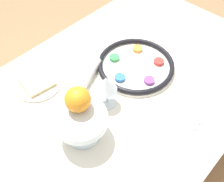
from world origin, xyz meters
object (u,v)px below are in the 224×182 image
object	(u,v)px
wine_glass	(106,85)
fruit_stand	(81,121)
seder_plate	(136,65)
napkin_roll	(87,75)
orange_fruit	(78,99)
bread_plate	(38,83)

from	to	relation	value
wine_glass	fruit_stand	bearing A→B (deg)	13.27
seder_plate	napkin_roll	bearing A→B (deg)	-28.28
wine_glass	orange_fruit	size ratio (longest dim) A/B	1.66
bread_plate	wine_glass	bearing A→B (deg)	115.64
fruit_stand	orange_fruit	bearing A→B (deg)	-126.23
fruit_stand	orange_fruit	size ratio (longest dim) A/B	2.09
wine_glass	fruit_stand	size ratio (longest dim) A/B	0.80
orange_fruit	bread_plate	xyz separation A→B (m)	(-0.01, -0.26, -0.14)
seder_plate	wine_glass	bearing A→B (deg)	9.89
fruit_stand	bread_plate	xyz separation A→B (m)	(-0.03, -0.29, -0.07)
bread_plate	napkin_roll	world-z (taller)	napkin_roll
orange_fruit	napkin_roll	xyz separation A→B (m)	(-0.16, -0.14, -0.13)
napkin_roll	fruit_stand	bearing A→B (deg)	43.72
wine_glass	bread_plate	world-z (taller)	wine_glass
seder_plate	wine_glass	distance (m)	0.23
orange_fruit	wine_glass	bearing A→B (deg)	-176.78
fruit_stand	napkin_roll	world-z (taller)	fruit_stand
seder_plate	napkin_roll	size ratio (longest dim) A/B	1.66
fruit_stand	bread_plate	world-z (taller)	fruit_stand
wine_glass	bread_plate	xyz separation A→B (m)	(0.12, -0.26, -0.09)
fruit_stand	napkin_roll	bearing A→B (deg)	-136.28
seder_plate	bread_plate	size ratio (longest dim) A/B	1.72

